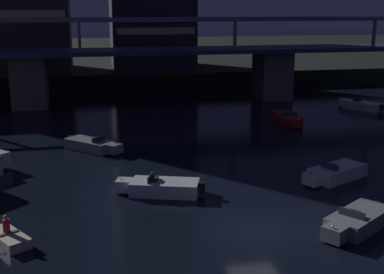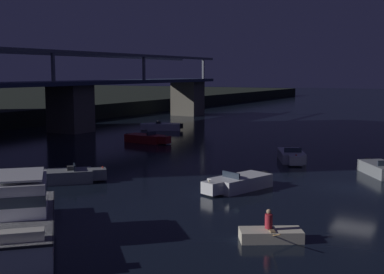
% 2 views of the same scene
% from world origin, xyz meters
% --- Properties ---
extents(ground_plane, '(400.00, 400.00, 0.00)m').
position_xyz_m(ground_plane, '(0.00, 0.00, 0.00)').
color(ground_plane, black).
extents(cabin_cruiser_near_left, '(7.94, 7.89, 2.79)m').
position_xyz_m(cabin_cruiser_near_left, '(-16.87, 9.96, 1.05)').
color(cabin_cruiser_near_left, silver).
rests_on(cabin_cruiser_near_left, ground).
extents(speedboat_near_center, '(5.14, 2.92, 1.16)m').
position_xyz_m(speedboat_near_center, '(-3.82, 6.02, 0.41)').
color(speedboat_near_center, silver).
rests_on(speedboat_near_center, ground).
extents(speedboat_near_right, '(1.93, 5.21, 1.16)m').
position_xyz_m(speedboat_near_right, '(10.48, 22.67, 0.41)').
color(speedboat_near_right, maroon).
rests_on(speedboat_near_right, ground).
extents(speedboat_mid_left, '(3.52, 4.89, 1.16)m').
position_xyz_m(speedboat_mid_left, '(20.74, 27.53, 0.41)').
color(speedboat_mid_left, silver).
rests_on(speedboat_mid_left, ground).
extents(speedboat_mid_center, '(4.94, 3.40, 1.16)m').
position_xyz_m(speedboat_mid_center, '(7.35, 6.51, 0.41)').
color(speedboat_mid_center, silver).
rests_on(speedboat_mid_center, ground).
extents(speedboat_mid_right, '(4.75, 3.89, 1.16)m').
position_xyz_m(speedboat_mid_right, '(4.89, -0.80, 0.41)').
color(speedboat_mid_right, gray).
rests_on(speedboat_mid_right, ground).
extents(speedboat_far_right, '(4.38, 4.40, 1.16)m').
position_xyz_m(speedboat_far_right, '(-7.52, 16.52, 0.41)').
color(speedboat_far_right, gray).
rests_on(speedboat_far_right, ground).
extents(dinghy_with_paddler, '(2.70, 2.79, 1.36)m').
position_xyz_m(dinghy_with_paddler, '(-11.68, 0.90, 0.28)').
color(dinghy_with_paddler, beige).
rests_on(dinghy_with_paddler, ground).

